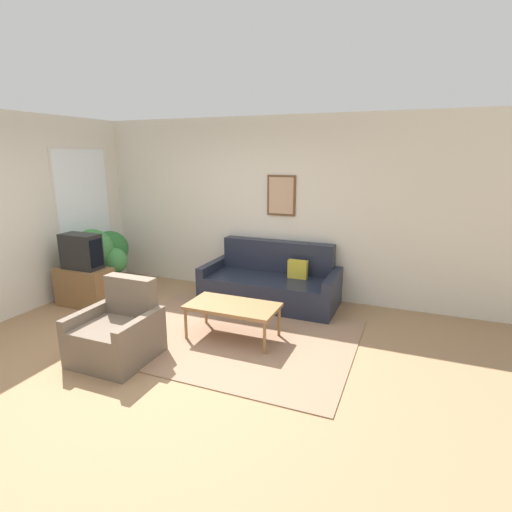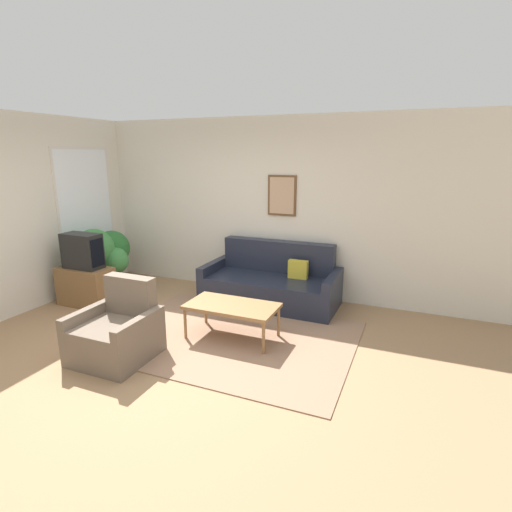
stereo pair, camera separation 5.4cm
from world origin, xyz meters
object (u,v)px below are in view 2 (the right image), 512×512
couch (272,283)px  potted_plant_tall (95,251)px  coffee_table (232,307)px  armchair (117,333)px  tv (82,251)px

couch → potted_plant_tall: bearing=-166.9°
coffee_table → armchair: (-0.94, -0.90, -0.11)m
coffee_table → potted_plant_tall: size_ratio=1.05×
armchair → potted_plant_tall: size_ratio=0.83×
couch → coffee_table: couch is taller
coffee_table → armchair: armchair is taller
coffee_table → tv: bearing=176.0°
coffee_table → tv: (-2.46, 0.17, 0.42)m
tv → potted_plant_tall: 0.57m
tv → armchair: tv is taller
coffee_table → potted_plant_tall: 2.82m
coffee_table → tv: 2.50m
tv → armchair: 1.93m
coffee_table → potted_plant_tall: (-2.72, 0.66, 0.29)m
couch → tv: bearing=-155.5°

